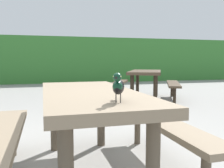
{
  "coord_description": "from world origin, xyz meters",
  "views": [
    {
      "loc": [
        -0.13,
        -2.18,
        0.99
      ],
      "look_at": [
        0.29,
        -0.62,
        0.84
      ],
      "focal_mm": 39.32,
      "sensor_mm": 36.0,
      "label": 1
    }
  ],
  "objects": [
    {
      "name": "hedge_wall",
      "position": [
        0.0,
        9.97,
        1.04
      ],
      "size": [
        28.0,
        2.21,
        2.07
      ],
      "primitive_type": "cube",
      "color": "#387A33",
      "rests_on": "ground"
    },
    {
      "name": "picnic_table_foreground",
      "position": [
        0.22,
        -0.13,
        0.56
      ],
      "size": [
        1.7,
        1.81,
        0.74
      ],
      "color": "#84725B",
      "rests_on": "ground"
    },
    {
      "name": "picnic_table_mid_right",
      "position": [
        2.34,
        3.68,
        0.56
      ],
      "size": [
        2.26,
        2.27,
        0.74
      ],
      "color": "#473828",
      "rests_on": "ground"
    },
    {
      "name": "bird_grackle",
      "position": [
        0.29,
        -0.78,
        0.84
      ],
      "size": [
        0.14,
        0.27,
        0.18
      ],
      "color": "black",
      "rests_on": "picnic_table_foreground"
    }
  ]
}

